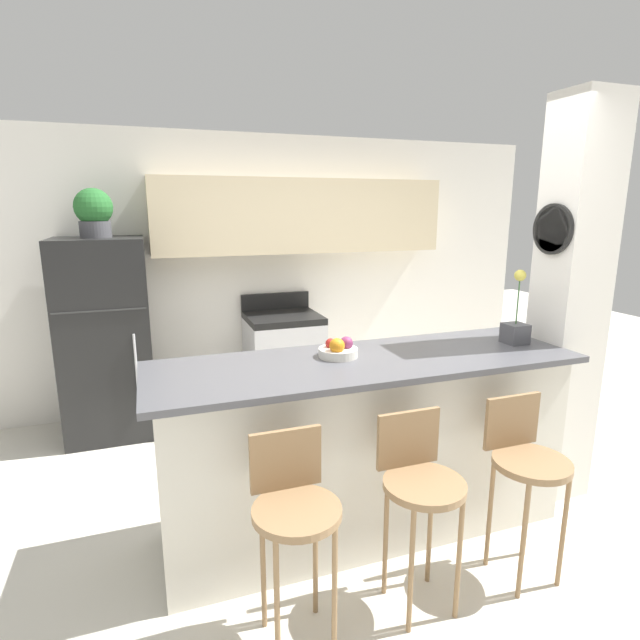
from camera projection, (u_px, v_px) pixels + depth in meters
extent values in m
plane|color=beige|center=(364.00, 526.00, 3.02)|extent=(14.00, 14.00, 0.00)
cube|color=white|center=(269.00, 271.00, 4.86)|extent=(5.60, 0.06, 2.55)
cube|color=beige|center=(302.00, 216.00, 4.66)|extent=(2.73, 0.32, 0.68)
cube|color=silver|center=(277.00, 246.00, 4.66)|extent=(0.64, 0.28, 0.12)
cube|color=white|center=(569.00, 306.00, 3.16)|extent=(0.36, 0.32, 2.55)
cylinder|color=black|center=(553.00, 229.00, 2.99)|extent=(0.02, 0.30, 0.30)
cylinder|color=white|center=(552.00, 229.00, 2.99)|extent=(0.01, 0.27, 0.27)
cube|color=silver|center=(365.00, 448.00, 2.91)|extent=(2.31, 0.64, 1.02)
cube|color=#4C4C51|center=(367.00, 362.00, 2.79)|extent=(2.43, 0.76, 0.04)
cube|color=black|center=(109.00, 369.00, 4.18)|extent=(0.70, 0.65, 1.12)
cube|color=black|center=(100.00, 271.00, 4.00)|extent=(0.70, 0.65, 0.53)
cube|color=#333333|center=(100.00, 311.00, 3.75)|extent=(0.67, 0.01, 0.01)
cylinder|color=#B2B2B7|center=(137.00, 372.00, 3.93)|extent=(0.02, 0.02, 0.62)
cube|color=silver|center=(284.00, 365.00, 4.74)|extent=(0.67, 0.60, 0.85)
cube|color=black|center=(283.00, 318.00, 4.64)|extent=(0.67, 0.60, 0.06)
cube|color=black|center=(275.00, 301.00, 4.87)|extent=(0.67, 0.04, 0.16)
cube|color=black|center=(293.00, 370.00, 4.45)|extent=(0.40, 0.01, 0.27)
cylinder|color=olive|center=(297.00, 512.00, 2.09)|extent=(0.38, 0.38, 0.03)
cube|color=olive|center=(286.00, 459.00, 2.20)|extent=(0.32, 0.02, 0.28)
cylinder|color=olive|center=(277.00, 608.00, 2.01)|extent=(0.02, 0.02, 0.62)
cylinder|color=olive|center=(335.00, 592.00, 2.09)|extent=(0.02, 0.02, 0.62)
cylinder|color=olive|center=(263.00, 567.00, 2.23)|extent=(0.02, 0.02, 0.62)
cylinder|color=olive|center=(315.00, 554.00, 2.31)|extent=(0.02, 0.02, 0.62)
cylinder|color=olive|center=(424.00, 485.00, 2.29)|extent=(0.38, 0.38, 0.03)
cube|color=olive|center=(408.00, 438.00, 2.40)|extent=(0.32, 0.02, 0.28)
cylinder|color=olive|center=(411.00, 572.00, 2.20)|extent=(0.02, 0.02, 0.62)
cylinder|color=olive|center=(459.00, 559.00, 2.28)|extent=(0.02, 0.02, 0.62)
cylinder|color=olive|center=(386.00, 538.00, 2.43)|extent=(0.02, 0.02, 0.62)
cylinder|color=olive|center=(430.00, 527.00, 2.51)|extent=(0.02, 0.02, 0.62)
cylinder|color=olive|center=(532.00, 463.00, 2.48)|extent=(0.38, 0.38, 0.03)
cube|color=olive|center=(512.00, 421.00, 2.60)|extent=(0.32, 0.02, 0.28)
cylinder|color=olive|center=(523.00, 542.00, 2.40)|extent=(0.02, 0.02, 0.62)
cylinder|color=olive|center=(563.00, 531.00, 2.48)|extent=(0.02, 0.02, 0.62)
cylinder|color=olive|center=(490.00, 513.00, 2.63)|extent=(0.02, 0.02, 0.62)
cylinder|color=olive|center=(528.00, 504.00, 2.71)|extent=(0.02, 0.02, 0.62)
cylinder|color=#4C4C51|center=(95.00, 229.00, 3.93)|extent=(0.24, 0.24, 0.13)
sphere|color=#286B2D|center=(93.00, 207.00, 3.89)|extent=(0.29, 0.29, 0.29)
cube|color=#4C4C51|center=(515.00, 333.00, 3.10)|extent=(0.13, 0.13, 0.12)
cylinder|color=#386633|center=(517.00, 301.00, 3.06)|extent=(0.01, 0.01, 0.28)
sphere|color=#DBCC4C|center=(520.00, 275.00, 3.02)|extent=(0.07, 0.07, 0.07)
cylinder|color=silver|center=(338.00, 353.00, 2.82)|extent=(0.22, 0.22, 0.05)
sphere|color=#7A2D56|center=(346.00, 343.00, 2.83)|extent=(0.08, 0.08, 0.08)
sphere|color=red|center=(331.00, 344.00, 2.84)|extent=(0.06, 0.06, 0.06)
sphere|color=orange|center=(337.00, 346.00, 2.76)|extent=(0.09, 0.09, 0.09)
cylinder|color=black|center=(184.00, 411.00, 4.24)|extent=(0.28, 0.28, 0.38)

